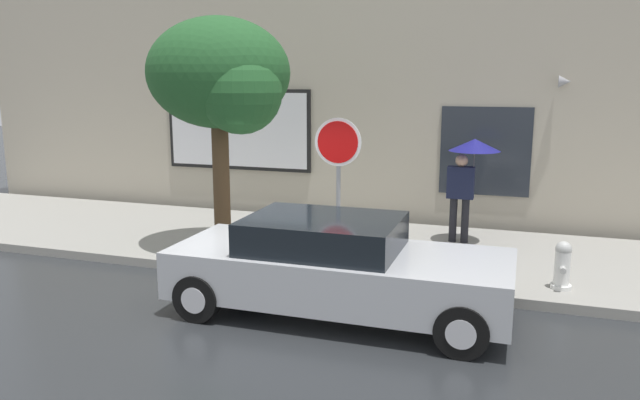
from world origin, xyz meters
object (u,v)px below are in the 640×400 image
fire_hydrant (562,266)px  stop_sign (338,163)px  parked_car (336,267)px  pedestrian_with_umbrella (469,162)px  street_tree (222,78)px

fire_hydrant → stop_sign: (-3.41, 0.00, 1.36)m
fire_hydrant → stop_sign: bearing=179.9°
parked_car → pedestrian_with_umbrella: bearing=70.0°
pedestrian_with_umbrella → street_tree: 4.65m
parked_car → fire_hydrant: (2.94, 1.63, -0.18)m
pedestrian_with_umbrella → street_tree: size_ratio=0.48×
parked_car → street_tree: size_ratio=1.12×
stop_sign → parked_car: bearing=-73.9°
fire_hydrant → street_tree: bearing=176.5°
parked_car → stop_sign: 2.07m
street_tree → stop_sign: size_ratio=1.68×
street_tree → stop_sign: (2.16, -0.33, -1.31)m
street_tree → stop_sign: bearing=-8.8°
parked_car → stop_sign: size_ratio=1.88×
fire_hydrant → stop_sign: 3.67m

